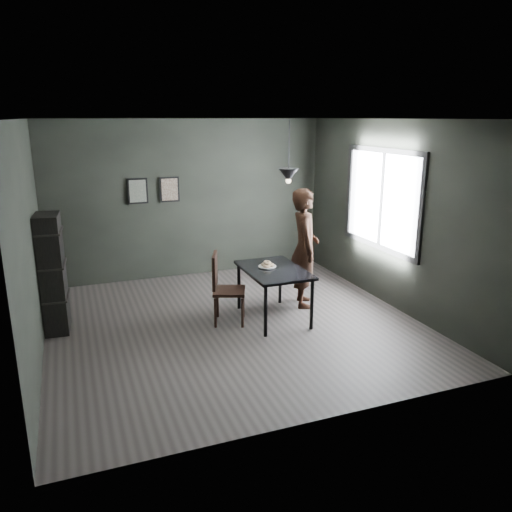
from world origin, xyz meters
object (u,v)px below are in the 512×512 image
object	(u,v)px
woman	(304,248)
pendant_lamp	(288,175)
cafe_table	(274,274)
white_plate	(267,267)
wood_chair	(223,284)
shelf_unit	(53,274)

from	to	relation	value
woman	pendant_lamp	distance (m)	1.24
cafe_table	woman	bearing A→B (deg)	28.62
white_plate	wood_chair	size ratio (longest dim) A/B	0.23
woman	white_plate	bearing A→B (deg)	128.01
woman	shelf_unit	world-z (taller)	woman
cafe_table	pendant_lamp	bearing A→B (deg)	21.80
cafe_table	white_plate	world-z (taller)	white_plate
woman	cafe_table	bearing A→B (deg)	136.92
cafe_table	wood_chair	distance (m)	0.74
cafe_table	wood_chair	bearing A→B (deg)	170.52
woman	pendant_lamp	world-z (taller)	pendant_lamp
cafe_table	woman	world-z (taller)	woman
white_plate	shelf_unit	world-z (taller)	shelf_unit
wood_chair	pendant_lamp	xyz separation A→B (m)	(0.97, -0.02, 1.48)
white_plate	shelf_unit	bearing A→B (deg)	168.71
shelf_unit	white_plate	bearing A→B (deg)	-6.98
pendant_lamp	woman	bearing A→B (deg)	32.46
pendant_lamp	cafe_table	bearing A→B (deg)	-158.20
woman	wood_chair	distance (m)	1.43
wood_chair	shelf_unit	bearing A→B (deg)	-173.09
cafe_table	pendant_lamp	xyz separation A→B (m)	(0.25, 0.10, 1.38)
wood_chair	shelf_unit	distance (m)	2.28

